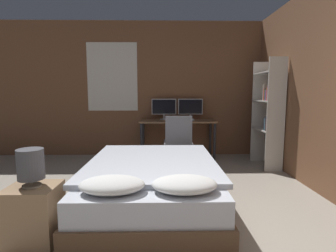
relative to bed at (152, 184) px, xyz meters
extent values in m
cube|color=brown|center=(0.18, 2.54, 1.10)|extent=(12.00, 0.06, 2.70)
cube|color=silver|center=(-0.89, 2.50, 1.35)|extent=(1.00, 0.01, 1.35)
cube|color=black|center=(-0.89, 2.50, 1.35)|extent=(0.92, 0.01, 1.27)
cube|color=brown|center=(2.13, 0.21, 1.10)|extent=(0.06, 12.00, 2.70)
cube|color=brown|center=(0.00, 0.02, -0.14)|extent=(1.41, 2.04, 0.22)
cube|color=silver|center=(0.00, 0.02, 0.08)|extent=(1.35, 1.98, 0.23)
cube|color=silver|center=(0.00, 0.14, 0.22)|extent=(1.45, 1.72, 0.05)
ellipsoid|color=white|center=(-0.30, -0.75, 0.26)|extent=(0.55, 0.38, 0.13)
ellipsoid|color=white|center=(0.30, -0.75, 0.26)|extent=(0.55, 0.38, 0.13)
cube|color=#997551|center=(-0.97, -0.75, 0.00)|extent=(0.41, 0.37, 0.50)
cylinder|color=gray|center=(-0.97, -0.75, 0.26)|extent=(0.15, 0.15, 0.01)
cylinder|color=gray|center=(-0.97, -0.75, 0.29)|extent=(0.02, 0.02, 0.05)
cylinder|color=#4C4C51|center=(-0.97, -0.75, 0.44)|extent=(0.21, 0.21, 0.25)
cube|color=#846042|center=(0.41, 2.19, 0.48)|extent=(1.47, 0.55, 0.03)
cylinder|color=#2D2D33|center=(-0.28, 1.96, 0.11)|extent=(0.05, 0.05, 0.72)
cylinder|color=#2D2D33|center=(1.09, 1.96, 0.11)|extent=(0.05, 0.05, 0.72)
cylinder|color=#2D2D33|center=(-0.28, 2.42, 0.11)|extent=(0.05, 0.05, 0.72)
cylinder|color=#2D2D33|center=(1.09, 2.42, 0.11)|extent=(0.05, 0.05, 0.72)
cylinder|color=#B7B7BC|center=(0.14, 2.37, 0.50)|extent=(0.16, 0.16, 0.01)
cylinder|color=#B7B7BC|center=(0.14, 2.37, 0.55)|extent=(0.03, 0.03, 0.09)
cube|color=#B7B7BC|center=(0.14, 2.37, 0.76)|extent=(0.49, 0.03, 0.31)
cube|color=black|center=(0.14, 2.35, 0.76)|extent=(0.46, 0.00, 0.28)
cylinder|color=#B7B7BC|center=(0.67, 2.37, 0.50)|extent=(0.16, 0.16, 0.01)
cylinder|color=#B7B7BC|center=(0.67, 2.37, 0.55)|extent=(0.03, 0.03, 0.09)
cube|color=#B7B7BC|center=(0.67, 2.37, 0.76)|extent=(0.49, 0.03, 0.31)
cube|color=black|center=(0.67, 2.35, 0.76)|extent=(0.46, 0.00, 0.28)
cube|color=#B7B7BC|center=(0.41, 2.02, 0.51)|extent=(0.38, 0.13, 0.02)
ellipsoid|color=#B7B7BC|center=(0.69, 2.02, 0.52)|extent=(0.07, 0.05, 0.04)
cylinder|color=black|center=(0.37, 1.49, -0.23)|extent=(0.52, 0.52, 0.04)
cylinder|color=gray|center=(0.37, 1.49, -0.04)|extent=(0.05, 0.05, 0.35)
cube|color=slate|center=(0.37, 1.49, 0.17)|extent=(0.48, 0.48, 0.07)
cube|color=slate|center=(0.37, 1.28, 0.43)|extent=(0.43, 0.05, 0.45)
cube|color=beige|center=(1.93, 1.27, 0.67)|extent=(0.30, 0.02, 1.84)
cube|color=beige|center=(1.93, 1.98, 0.67)|extent=(0.30, 0.02, 1.84)
cube|color=beige|center=(1.93, 1.62, 0.39)|extent=(0.30, 0.69, 0.02)
cube|color=beige|center=(1.93, 1.62, 0.89)|extent=(0.30, 0.69, 0.02)
cube|color=beige|center=(1.93, 1.62, 1.37)|extent=(0.30, 0.69, 0.02)
cube|color=#B2332D|center=(1.93, 1.30, 0.52)|extent=(0.24, 0.03, 0.24)
cube|color=#B2332D|center=(1.93, 1.34, 0.51)|extent=(0.24, 0.03, 0.21)
cube|color=#28282D|center=(1.93, 1.38, 0.52)|extent=(0.24, 0.04, 0.24)
cube|color=teal|center=(1.93, 1.42, 0.50)|extent=(0.24, 0.02, 0.20)
cube|color=#28282D|center=(1.93, 1.45, 0.51)|extent=(0.24, 0.03, 0.22)
cube|color=#28282D|center=(1.93, 1.30, 1.00)|extent=(0.24, 0.03, 0.21)
cube|color=#7A387F|center=(1.93, 1.35, 1.02)|extent=(0.24, 0.03, 0.24)
cube|color=orange|center=(1.93, 1.38, 1.00)|extent=(0.24, 0.02, 0.21)
cube|color=#7A387F|center=(1.93, 1.42, 0.99)|extent=(0.24, 0.04, 0.18)
cube|color=#337042|center=(1.93, 1.47, 0.99)|extent=(0.24, 0.03, 0.19)
cube|color=#B2332D|center=(1.93, 1.51, 1.00)|extent=(0.24, 0.03, 0.20)
cube|color=#BCB29E|center=(1.93, 1.54, 1.03)|extent=(0.24, 0.03, 0.27)
camera|label=1|loc=(0.13, -2.86, 1.01)|focal=28.00mm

